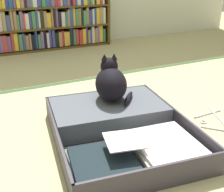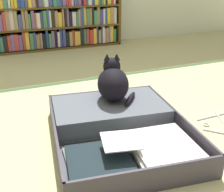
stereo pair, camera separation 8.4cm
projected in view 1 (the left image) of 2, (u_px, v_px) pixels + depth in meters
The scene contains 6 objects.
ground_plane at pixel (109, 152), 1.42m from camera, with size 10.00×10.00×0.00m, color tan.
tatami_border at pixel (52, 85), 2.29m from camera, with size 4.80×0.05×0.00m.
bookshelf at pixel (46, 18), 3.26m from camera, with size 1.53×0.24×0.73m.
open_suitcase at pixel (117, 124), 1.58m from camera, with size 0.79×0.93×0.12m.
black_cat at pixel (111, 83), 1.70m from camera, with size 0.28×0.31×0.27m.
clothes_hanger at pixel (215, 121), 1.71m from camera, with size 0.27×0.38×0.01m.
Camera 1 is at (-0.52, -1.08, 0.82)m, focal length 45.57 mm.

